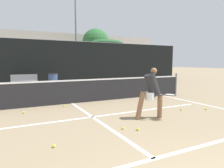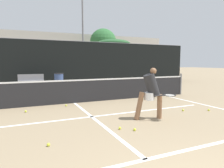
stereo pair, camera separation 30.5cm
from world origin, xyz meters
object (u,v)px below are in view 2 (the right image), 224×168
parked_car (9,75)px  courtside_bench (31,80)px  trash_bin (59,80)px  player_practicing (151,92)px

parked_car → courtside_bench: bearing=-66.2°
trash_bin → parked_car: size_ratio=0.21×
trash_bin → player_practicing: bearing=-82.5°
courtside_bench → parked_car: (-1.51, 3.42, 0.15)m
player_practicing → courtside_bench: size_ratio=0.93×
courtside_bench → trash_bin: trash_bin is taller
player_practicing → trash_bin: 9.05m
courtside_bench → parked_car: bearing=114.2°
player_practicing → parked_car: player_practicing is taller
player_practicing → trash_bin: size_ratio=1.63×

